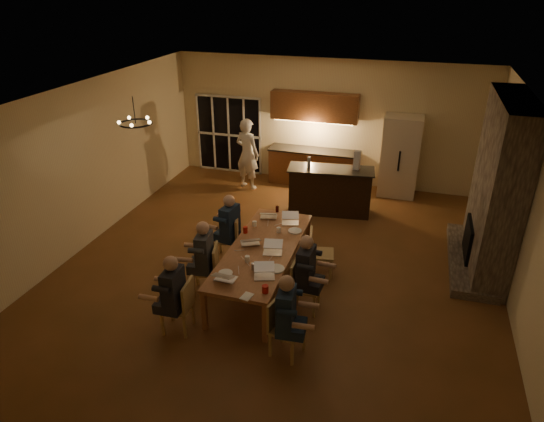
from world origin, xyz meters
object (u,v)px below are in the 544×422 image
at_px(plate_left, 225,273).
at_px(person_right_mid, 306,274).
at_px(laptop_b, 264,271).
at_px(mug_mid, 279,230).
at_px(mug_back, 255,224).
at_px(mug_front, 247,259).
at_px(redcup_near, 265,289).
at_px(laptop_f, 290,218).
at_px(bar_blender, 357,160).
at_px(chair_right_mid, 306,286).
at_px(person_right_near, 286,318).
at_px(laptop_a, 226,273).
at_px(person_left_far, 230,229).
at_px(chair_left_mid, 205,269).
at_px(laptop_c, 250,238).
at_px(laptop_d, 273,247).
at_px(can_silver, 253,267).
at_px(person_left_near, 174,297).
at_px(dining_table, 263,266).
at_px(chandelier, 136,123).
at_px(chair_right_near, 287,329).
at_px(plate_far, 295,231).
at_px(bar_island, 330,191).
at_px(can_cola, 277,209).
at_px(person_left_mid, 205,258).
at_px(chair_left_near, 177,306).
at_px(standing_person, 247,154).
at_px(laptop_e, 269,212).
at_px(chair_right_far, 321,253).
at_px(bar_bottle, 309,162).
at_px(refrigerator, 400,156).

bearing_deg(plate_left, person_right_mid, 20.55).
bearing_deg(person_right_mid, laptop_b, 125.83).
bearing_deg(mug_mid, mug_back, 167.49).
relative_size(mug_front, redcup_near, 0.83).
distance_m(laptop_f, bar_blender, 2.58).
height_order(chair_right_mid, person_right_near, person_right_near).
relative_size(laptop_a, plate_left, 1.38).
bearing_deg(bar_blender, mug_back, -111.49).
distance_m(person_right_near, person_left_far, 2.82).
bearing_deg(laptop_f, chair_left_mid, -141.83).
bearing_deg(laptop_c, laptop_a, 61.88).
bearing_deg(laptop_d, laptop_c, 145.31).
relative_size(laptop_b, laptop_d, 1.00).
distance_m(laptop_c, can_silver, 0.86).
xyz_separation_m(chair_left_mid, person_left_near, (0.04, -1.17, 0.24)).
height_order(dining_table, bar_blender, bar_blender).
distance_m(laptop_d, can_silver, 0.61).
bearing_deg(chandelier, chair_right_near, -27.98).
bearing_deg(plate_left, mug_back, 92.49).
relative_size(dining_table, chair_right_near, 3.34).
xyz_separation_m(dining_table, laptop_c, (-0.26, 0.09, 0.49)).
relative_size(chair_left_mid, laptop_d, 2.78).
bearing_deg(plate_far, person_left_far, -173.22).
bearing_deg(mug_back, redcup_near, -67.19).
relative_size(bar_island, chair_right_mid, 2.17).
bearing_deg(chair_left_mid, can_cola, 144.27).
relative_size(laptop_c, plate_left, 1.38).
distance_m(chair_left_mid, redcup_near, 1.58).
distance_m(person_left_mid, redcup_near, 1.49).
xyz_separation_m(chair_left_mid, laptop_a, (0.64, -0.60, 0.42)).
height_order(chair_left_near, laptop_d, laptop_d).
bearing_deg(bar_blender, chair_right_mid, -85.32).
xyz_separation_m(bar_island, laptop_c, (-0.84, -3.17, 0.32)).
bearing_deg(standing_person, mug_mid, 135.51).
distance_m(dining_table, laptop_f, 1.16).
xyz_separation_m(person_left_mid, bar_blender, (1.99, 3.91, 0.60)).
bearing_deg(person_left_near, laptop_e, 166.48).
xyz_separation_m(chair_right_far, can_cola, (-1.08, 0.82, 0.37)).
bearing_deg(chair_left_mid, mug_front, 74.29).
bearing_deg(laptop_e, chandelier, 16.14).
relative_size(mug_front, bar_bottle, 0.42).
distance_m(laptop_e, redcup_near, 2.50).
height_order(bar_island, mug_back, bar_island).
relative_size(chandelier, laptop_a, 1.75).
xyz_separation_m(mug_mid, bar_bottle, (-0.04, 2.61, 0.40)).
distance_m(plate_far, bar_blender, 2.80).
height_order(dining_table, person_left_near, person_left_near).
relative_size(refrigerator, plate_left, 8.60).
height_order(person_right_mid, laptop_e, person_right_mid).
relative_size(laptop_d, mug_mid, 3.20).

